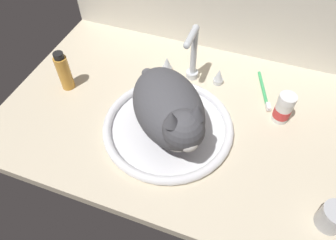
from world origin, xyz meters
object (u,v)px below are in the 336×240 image
(pill_bottle, at_px, (283,109))
(metal_jar, at_px, (333,217))
(faucet, at_px, (193,60))
(toothbrush, at_px, (264,91))
(sink_basin, at_px, (168,126))
(cat, at_px, (171,111))
(amber_bottle, at_px, (64,72))

(pill_bottle, xyz_separation_m, metal_jar, (0.14, -0.28, -0.01))
(faucet, xyz_separation_m, toothbrush, (0.24, 0.01, -0.07))
(sink_basin, distance_m, faucet, 0.24)
(sink_basin, distance_m, cat, 0.09)
(sink_basin, xyz_separation_m, toothbrush, (0.24, 0.24, -0.00))
(pill_bottle, bearing_deg, cat, -150.47)
(amber_bottle, relative_size, toothbrush, 0.81)
(cat, bearing_deg, amber_bottle, 169.38)
(cat, xyz_separation_m, amber_bottle, (-0.37, 0.07, -0.04))
(sink_basin, distance_m, amber_bottle, 0.37)
(sink_basin, distance_m, pill_bottle, 0.33)
(sink_basin, height_order, cat, cat)
(faucet, distance_m, toothbrush, 0.25)
(pill_bottle, relative_size, metal_jar, 1.54)
(pill_bottle, height_order, metal_jar, pill_bottle)
(faucet, xyz_separation_m, amber_bottle, (-0.36, -0.17, -0.02))
(toothbrush, bearing_deg, sink_basin, -134.66)
(sink_basin, relative_size, toothbrush, 2.25)
(sink_basin, relative_size, cat, 1.11)
(faucet, bearing_deg, pill_bottle, -15.14)
(amber_bottle, bearing_deg, cat, -10.62)
(amber_bottle, distance_m, pill_bottle, 0.67)
(cat, distance_m, toothbrush, 0.35)
(metal_jar, xyz_separation_m, toothbrush, (-0.20, 0.37, -0.03))
(sink_basin, bearing_deg, cat, -50.95)
(faucet, bearing_deg, sink_basin, -90.00)
(cat, relative_size, metal_jar, 5.30)
(cat, distance_m, metal_jar, 0.45)
(cat, xyz_separation_m, toothbrush, (0.22, 0.26, -0.09))
(pill_bottle, xyz_separation_m, toothbrush, (-0.06, 0.09, -0.04))
(metal_jar, bearing_deg, amber_bottle, 166.76)
(amber_bottle, bearing_deg, sink_basin, -8.61)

